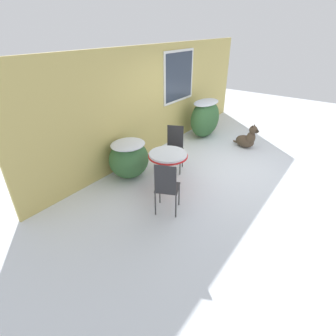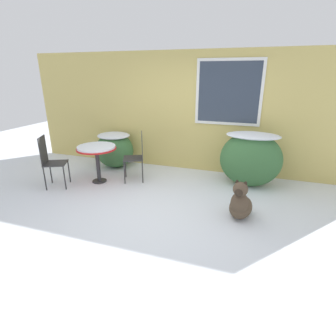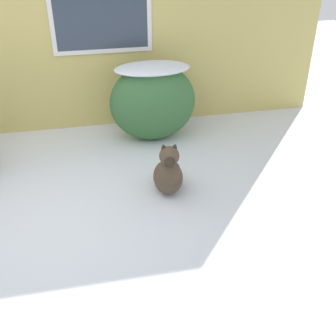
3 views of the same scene
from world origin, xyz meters
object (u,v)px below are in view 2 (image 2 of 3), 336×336
object	(u,v)px
patio_chair_far_side	(51,160)
dog	(240,204)
patio_chair_near_table	(137,155)
patio_table	(97,151)

from	to	relation	value
patio_chair_far_side	dog	distance (m)	3.62
patio_chair_near_table	dog	xyz separation A→B (m)	(2.16, -0.93, -0.31)
patio_chair_near_table	dog	world-z (taller)	patio_chair_near_table
patio_table	patio_chair_far_side	world-z (taller)	patio_chair_far_side
patio_table	dog	bearing A→B (deg)	-11.36
dog	patio_chair_near_table	bearing A→B (deg)	164.52
patio_chair_far_side	dog	world-z (taller)	patio_chair_far_side
patio_chair_near_table	dog	distance (m)	2.37
patio_chair_near_table	dog	size ratio (longest dim) A/B	1.38
patio_table	patio_chair_near_table	size ratio (longest dim) A/B	0.77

